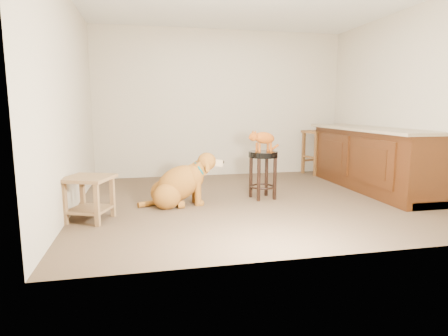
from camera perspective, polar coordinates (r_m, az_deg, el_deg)
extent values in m
cube|color=#4F3D2C|center=(5.08, 4.19, -4.89)|extent=(4.50, 4.00, 0.01)
cube|color=#BEB299|center=(6.87, -0.38, 9.73)|extent=(4.50, 0.04, 2.60)
cube|color=#BEB299|center=(3.06, 15.11, 10.14)|extent=(4.50, 0.04, 2.60)
cube|color=#BEB299|center=(4.81, -22.68, 9.28)|extent=(0.04, 4.00, 2.60)
cube|color=#BEB299|center=(5.97, 25.86, 8.92)|extent=(0.04, 4.00, 2.60)
cube|color=#401F0B|center=(6.09, 21.35, 1.15)|extent=(0.60, 2.50, 0.90)
cube|color=gray|center=(6.03, 21.37, 5.57)|extent=(0.70, 2.56, 0.04)
cube|color=black|center=(6.17, 21.45, -2.52)|extent=(0.52, 2.50, 0.10)
cube|color=#401F0B|center=(5.45, 21.79, 0.80)|extent=(0.02, 0.90, 0.62)
cube|color=#401F0B|center=(6.39, 16.34, 2.22)|extent=(0.02, 0.90, 0.62)
cube|color=#351809|center=(5.45, 21.68, 0.79)|extent=(0.02, 0.60, 0.40)
cube|color=#351809|center=(6.38, 16.24, 2.22)|extent=(0.02, 0.60, 0.40)
cylinder|color=black|center=(5.30, 6.48, -1.18)|extent=(0.05, 0.05, 0.57)
cylinder|color=black|center=(5.19, 4.12, -1.36)|extent=(0.05, 0.05, 0.57)
cylinder|color=black|center=(5.09, 7.75, -1.63)|extent=(0.05, 0.05, 0.57)
cylinder|color=black|center=(4.98, 5.31, -1.83)|extent=(0.05, 0.05, 0.57)
torus|color=black|center=(5.16, 5.89, -2.82)|extent=(0.38, 0.38, 0.03)
cylinder|color=black|center=(5.09, 5.97, 2.09)|extent=(0.40, 0.40, 0.08)
cube|color=brown|center=(7.46, 14.13, 2.37)|extent=(0.06, 0.06, 0.77)
cube|color=brown|center=(7.23, 12.00, 2.24)|extent=(0.06, 0.06, 0.77)
cube|color=brown|center=(7.19, 15.94, 2.05)|extent=(0.06, 0.06, 0.77)
cube|color=brown|center=(6.96, 13.79, 1.91)|extent=(0.06, 0.06, 0.77)
cube|color=brown|center=(7.17, 14.09, 5.38)|extent=(0.54, 0.54, 0.04)
cube|color=brown|center=(4.45, -16.62, -4.26)|extent=(0.06, 0.06, 0.46)
cube|color=brown|center=(4.62, -20.74, -3.99)|extent=(0.06, 0.06, 0.46)
cube|color=brown|center=(4.13, -18.80, -5.38)|extent=(0.06, 0.06, 0.46)
cube|color=brown|center=(4.31, -23.13, -5.04)|extent=(0.06, 0.06, 0.46)
cube|color=brown|center=(4.32, -20.00, -1.46)|extent=(0.61, 0.61, 0.04)
cube|color=brown|center=(4.40, -19.75, -5.92)|extent=(0.52, 0.52, 0.03)
ellipsoid|color=brown|center=(4.91, -9.11, -3.67)|extent=(0.37, 0.31, 0.32)
ellipsoid|color=brown|center=(4.66, -8.71, -4.35)|extent=(0.37, 0.31, 0.32)
cylinder|color=brown|center=(4.98, -7.16, -4.75)|extent=(0.09, 0.11, 0.10)
cylinder|color=brown|center=(4.69, -6.58, -5.60)|extent=(0.09, 0.11, 0.10)
ellipsoid|color=brown|center=(4.78, -6.93, -2.38)|extent=(0.75, 0.43, 0.65)
ellipsoid|color=brown|center=(4.80, -4.71, -1.33)|extent=(0.29, 0.32, 0.33)
cylinder|color=brown|center=(4.93, -4.44, -3.06)|extent=(0.09, 0.09, 0.38)
cylinder|color=brown|center=(4.76, -4.00, -3.50)|extent=(0.09, 0.09, 0.38)
sphere|color=brown|center=(4.97, -4.08, -4.90)|extent=(0.10, 0.10, 0.10)
sphere|color=brown|center=(4.80, -3.63, -5.40)|extent=(0.10, 0.10, 0.10)
cylinder|color=brown|center=(4.80, -3.80, -0.11)|extent=(0.25, 0.19, 0.24)
ellipsoid|color=brown|center=(4.81, -2.64, 1.00)|extent=(0.26, 0.23, 0.23)
cube|color=tan|center=(4.84, -1.15, 0.83)|extent=(0.17, 0.10, 0.10)
sphere|color=black|center=(4.86, -0.30, 0.92)|extent=(0.06, 0.06, 0.06)
cube|color=brown|center=(4.91, -3.15, 0.81)|extent=(0.05, 0.06, 0.17)
cube|color=brown|center=(4.71, -2.58, 0.46)|extent=(0.05, 0.06, 0.17)
torus|color=#0C5A61|center=(4.80, -3.79, -0.23)|extent=(0.15, 0.22, 0.20)
cylinder|color=#D8BF4C|center=(4.83, -3.21, -1.02)|extent=(0.01, 0.04, 0.04)
cylinder|color=brown|center=(4.85, -11.31, -5.31)|extent=(0.30, 0.19, 0.07)
ellipsoid|color=#8B3E0D|center=(5.07, 6.18, 4.57)|extent=(0.33, 0.20, 0.20)
cylinder|color=#8B3E0D|center=(5.08, 5.01, 3.22)|extent=(0.03, 0.03, 0.12)
sphere|color=#8B3E0D|center=(5.08, 5.00, 2.69)|extent=(0.04, 0.04, 0.04)
cylinder|color=#8B3E0D|center=(5.00, 5.43, 3.12)|extent=(0.03, 0.03, 0.12)
sphere|color=#8B3E0D|center=(5.01, 5.42, 2.59)|extent=(0.04, 0.04, 0.04)
cylinder|color=#8B3E0D|center=(5.16, 6.70, 3.28)|extent=(0.03, 0.03, 0.12)
sphere|color=#8B3E0D|center=(5.16, 6.69, 2.76)|extent=(0.04, 0.04, 0.04)
cylinder|color=#8B3E0D|center=(5.08, 7.14, 3.18)|extent=(0.03, 0.03, 0.12)
sphere|color=#8B3E0D|center=(5.09, 7.13, 2.66)|extent=(0.04, 0.04, 0.04)
sphere|color=#8B3E0D|center=(5.00, 4.51, 4.76)|extent=(0.11, 0.11, 0.11)
sphere|color=#8B3E0D|center=(4.98, 4.00, 4.62)|extent=(0.04, 0.04, 0.04)
sphere|color=brown|center=(4.97, 3.82, 4.61)|extent=(0.02, 0.02, 0.02)
cone|color=#8B3E0D|center=(5.03, 4.45, 5.49)|extent=(0.06, 0.06, 0.05)
cone|color=#C66B60|center=(5.03, 4.43, 5.45)|extent=(0.03, 0.03, 0.03)
cone|color=#8B3E0D|center=(4.97, 4.81, 5.44)|extent=(0.06, 0.06, 0.05)
cone|color=#C66B60|center=(4.97, 4.78, 5.40)|extent=(0.03, 0.03, 0.03)
cylinder|color=#8B3E0D|center=(5.20, 7.48, 2.95)|extent=(0.21, 0.16, 0.11)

